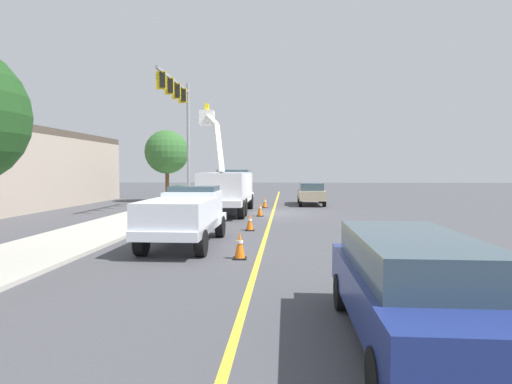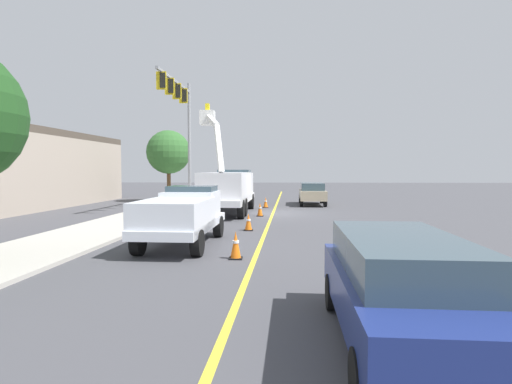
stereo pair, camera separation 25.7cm
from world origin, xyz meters
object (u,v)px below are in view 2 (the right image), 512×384
object	(u,v)px
trailing_sedan	(401,284)
traffic_cone_leading	(236,245)
passing_minivan	(312,192)
traffic_cone_mid_rear	(260,210)
traffic_cone_trailing	(266,203)
traffic_signal_mast	(181,112)
service_pickup_truck	(183,214)
utility_bucket_truck	(228,187)
traffic_cone_mid_front	(248,222)

from	to	relation	value
trailing_sedan	traffic_cone_leading	distance (m)	6.75
passing_minivan	traffic_cone_leading	xyz separation A→B (m)	(-19.16, 4.31, -0.56)
traffic_cone_mid_rear	traffic_cone_trailing	bearing A→B (deg)	-3.04
traffic_cone_mid_rear	traffic_signal_mast	world-z (taller)	traffic_signal_mast
trailing_sedan	traffic_cone_mid_rear	xyz separation A→B (m)	(17.33, 2.52, -0.58)
trailing_sedan	traffic_cone_trailing	bearing A→B (deg)	5.65
service_pickup_truck	passing_minivan	xyz separation A→B (m)	(17.01, -6.37, -0.15)
passing_minivan	traffic_cone_trailing	size ratio (longest dim) A/B	6.56
service_pickup_truck	trailing_sedan	distance (m)	9.61
utility_bucket_truck	trailing_sedan	xyz separation A→B (m)	(-19.06, -4.53, -0.63)
service_pickup_truck	traffic_cone_mid_rear	world-z (taller)	service_pickup_truck
utility_bucket_truck	traffic_cone_trailing	size ratio (longest dim) A/B	11.15
traffic_cone_trailing	trailing_sedan	bearing A→B (deg)	-174.35
traffic_signal_mast	traffic_cone_mid_rear	bearing A→B (deg)	-124.21
traffic_cone_leading	traffic_cone_mid_front	distance (m)	5.75
passing_minivan	traffic_signal_mast	world-z (taller)	traffic_signal_mast
passing_minivan	trailing_sedan	size ratio (longest dim) A/B	1.00
trailing_sedan	traffic_cone_mid_rear	distance (m)	17.52
traffic_cone_mid_rear	traffic_cone_leading	bearing A→B (deg)	177.58
passing_minivan	traffic_cone_trailing	world-z (taller)	passing_minivan
trailing_sedan	traffic_cone_leading	size ratio (longest dim) A/B	5.81
traffic_cone_trailing	traffic_cone_mid_front	bearing A→B (deg)	176.48
passing_minivan	traffic_cone_mid_front	distance (m)	14.07
traffic_cone_mid_front	traffic_cone_leading	bearing A→B (deg)	179.08
traffic_cone_mid_rear	traffic_cone_mid_front	bearing A→B (deg)	176.03
service_pickup_truck	traffic_cone_mid_rear	xyz separation A→B (m)	(9.17, -2.54, -0.73)
traffic_cone_leading	traffic_signal_mast	xyz separation A→B (m)	(14.95, 4.87, 6.11)
service_pickup_truck	passing_minivan	size ratio (longest dim) A/B	1.17
service_pickup_truck	traffic_cone_mid_front	world-z (taller)	service_pickup_truck
trailing_sedan	traffic_signal_mast	bearing A→B (deg)	20.57
traffic_cone_mid_rear	trailing_sedan	bearing A→B (deg)	-171.72
traffic_signal_mast	trailing_sedan	bearing A→B (deg)	-159.43
utility_bucket_truck	traffic_cone_mid_front	distance (m)	7.57
service_pickup_truck	traffic_signal_mast	bearing A→B (deg)	12.35
utility_bucket_truck	traffic_cone_leading	xyz separation A→B (m)	(-13.04, -1.53, -1.19)
service_pickup_truck	traffic_cone_mid_front	bearing A→B (deg)	-30.88
utility_bucket_truck	trailing_sedan	distance (m)	19.60
traffic_cone_leading	traffic_cone_mid_rear	xyz separation A→B (m)	(11.32, -0.48, -0.03)
service_pickup_truck	traffic_cone_trailing	xyz separation A→B (m)	(14.48, -2.82, -0.75)
traffic_cone_trailing	traffic_cone_leading	bearing A→B (deg)	177.38
service_pickup_truck	passing_minivan	distance (m)	18.16
utility_bucket_truck	passing_minivan	world-z (taller)	utility_bucket_truck
service_pickup_truck	trailing_sedan	world-z (taller)	service_pickup_truck
traffic_cone_trailing	traffic_signal_mast	size ratio (longest dim) A/B	0.08
utility_bucket_truck	traffic_cone_leading	bearing A→B (deg)	-173.32
utility_bucket_truck	traffic_cone_leading	distance (m)	13.19
traffic_cone_trailing	traffic_signal_mast	bearing A→B (deg)	106.59
passing_minivan	traffic_cone_leading	bearing A→B (deg)	167.32
utility_bucket_truck	trailing_sedan	size ratio (longest dim) A/B	1.70
utility_bucket_truck	trailing_sedan	world-z (taller)	utility_bucket_truck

